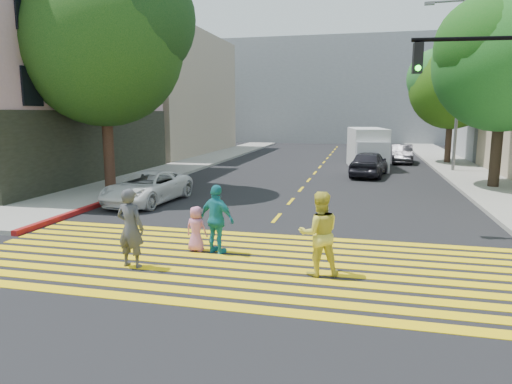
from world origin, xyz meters
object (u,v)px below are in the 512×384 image
(tree_right_near, at_px, (506,54))
(white_sedan, at_px, (147,187))
(dark_car_near, at_px, (369,163))
(dark_car_parked, at_px, (402,154))
(tree_right_far, at_px, (454,82))
(pedestrian_woman, at_px, (319,234))
(silver_car, at_px, (373,148))
(pedestrian_child, at_px, (196,229))
(tree_left, at_px, (105,36))
(pedestrian_extra, at_px, (217,219))
(white_van, at_px, (367,149))
(pedestrian_man, at_px, (131,228))

(tree_right_near, bearing_deg, white_sedan, -154.73)
(dark_car_near, bearing_deg, dark_car_parked, -97.37)
(dark_car_parked, bearing_deg, white_sedan, -119.80)
(tree_right_far, height_order, pedestrian_woman, tree_right_far)
(tree_right_far, height_order, silver_car, tree_right_far)
(dark_car_near, bearing_deg, white_sedan, 58.41)
(pedestrian_woman, bearing_deg, pedestrian_child, -35.13)
(tree_right_near, relative_size, pedestrian_woman, 4.82)
(tree_left, distance_m, pedestrian_child, 11.94)
(pedestrian_extra, bearing_deg, pedestrian_child, 15.66)
(pedestrian_extra, distance_m, white_van, 19.59)
(pedestrian_woman, distance_m, dark_car_parked, 24.19)
(tree_right_near, relative_size, pedestrian_child, 7.65)
(dark_car_near, bearing_deg, tree_right_near, 160.38)
(tree_right_near, relative_size, white_sedan, 2.02)
(pedestrian_man, height_order, pedestrian_extra, pedestrian_man)
(tree_right_far, xyz_separation_m, pedestrian_extra, (-9.13, -22.75, -4.63))
(tree_left, xyz_separation_m, dark_car_near, (11.24, 7.69, -5.99))
(tree_right_near, relative_size, dark_car_parked, 2.28)
(dark_car_near, bearing_deg, silver_car, -82.52)
(white_sedan, relative_size, white_van, 0.79)
(tree_left, height_order, pedestrian_woman, tree_left)
(pedestrian_extra, height_order, dark_car_parked, pedestrian_extra)
(dark_car_parked, bearing_deg, white_van, -120.60)
(pedestrian_extra, height_order, white_sedan, pedestrian_extra)
(tree_left, height_order, pedestrian_extra, tree_left)
(pedestrian_woman, relative_size, dark_car_parked, 0.47)
(tree_right_far, distance_m, pedestrian_woman, 25.01)
(tree_left, relative_size, tree_right_far, 1.22)
(pedestrian_child, bearing_deg, pedestrian_extra, -177.90)
(tree_right_far, bearing_deg, tree_left, -137.68)
(pedestrian_woman, bearing_deg, dark_car_parked, -115.70)
(white_sedan, relative_size, silver_car, 0.97)
(tree_right_far, bearing_deg, dark_car_parked, 175.69)
(pedestrian_woman, distance_m, white_van, 20.23)
(white_van, bearing_deg, pedestrian_man, -112.12)
(tree_right_near, height_order, pedestrian_man, tree_right_near)
(tree_right_far, relative_size, pedestrian_child, 7.01)
(tree_right_near, distance_m, dark_car_near, 8.33)
(dark_car_parked, bearing_deg, tree_left, -129.48)
(tree_right_far, distance_m, pedestrian_man, 26.86)
(pedestrian_child, relative_size, white_van, 0.21)
(white_sedan, bearing_deg, dark_car_parked, 63.64)
(tree_right_near, distance_m, dark_car_parked, 12.47)
(tree_left, xyz_separation_m, white_van, (11.14, 11.58, -5.51))
(pedestrian_extra, distance_m, white_sedan, 7.28)
(tree_right_near, xyz_separation_m, pedestrian_child, (-9.99, -12.17, -5.44))
(tree_right_far, xyz_separation_m, dark_car_parked, (-3.04, 0.23, -4.86))
(white_sedan, distance_m, silver_car, 23.49)
(tree_right_near, bearing_deg, pedestrian_child, -129.39)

